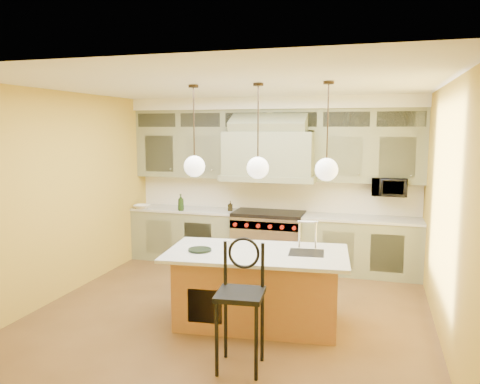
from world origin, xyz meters
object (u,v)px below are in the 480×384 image
(range, at_px, (269,239))
(microwave, at_px, (389,187))
(counter_stool, at_px, (241,295))
(kitchen_island, at_px, (258,286))

(range, relative_size, microwave, 2.21)
(range, bearing_deg, counter_stool, -81.75)
(kitchen_island, relative_size, microwave, 4.15)
(microwave, bearing_deg, kitchen_island, -121.69)
(range, xyz_separation_m, kitchen_island, (0.41, -2.40, -0.01))
(kitchen_island, xyz_separation_m, microwave, (1.54, 2.50, 0.98))
(counter_stool, bearing_deg, range, 93.08)
(range, xyz_separation_m, counter_stool, (0.50, -3.46, 0.26))
(counter_stool, xyz_separation_m, microwave, (1.45, 3.57, 0.70))
(counter_stool, bearing_deg, kitchen_island, 90.00)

